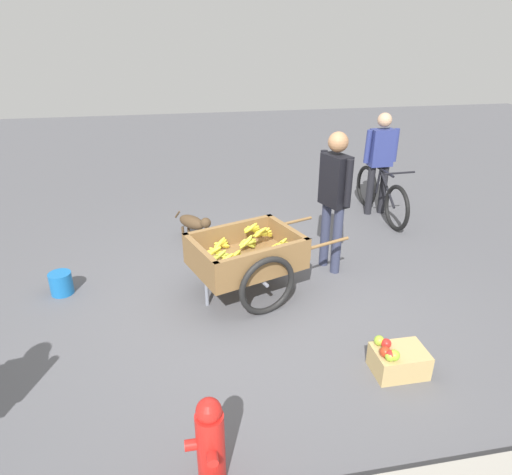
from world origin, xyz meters
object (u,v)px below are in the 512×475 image
fire_hydrant (210,442)px  plastic_bucket (61,283)px  dog (194,223)px  vendor_person (335,190)px  apple_crate (398,360)px  fruit_cart (246,257)px  bicycle (381,195)px  cyclist_person (381,156)px

fire_hydrant → plastic_bucket: fire_hydrant is taller
dog → fire_hydrant: fire_hydrant is taller
fire_hydrant → vendor_person: bearing=-122.8°
plastic_bucket → apple_crate: 3.56m
dog → plastic_bucket: (1.51, 1.09, -0.15)m
dog → apple_crate: (-1.52, 2.94, -0.14)m
fruit_cart → fire_hydrant: fruit_cart is taller
fruit_cart → bicycle: bicycle is taller
fruit_cart → plastic_bucket: bearing=-10.2°
vendor_person → plastic_bucket: bearing=0.4°
cyclist_person → dog: cyclist_person is taller
vendor_person → apple_crate: 2.06m
vendor_person → apple_crate: bearing=88.9°
bicycle → cyclist_person: (0.01, -0.15, 0.57)m
bicycle → dog: bearing=7.5°
fire_hydrant → plastic_bucket: 2.94m
bicycle → dog: bicycle is taller
vendor_person → bicycle: bearing=-131.9°
cyclist_person → dog: (2.85, 0.53, -0.65)m
cyclist_person → fire_hydrant: (2.96, 4.19, -0.59)m
cyclist_person → fire_hydrant: cyclist_person is taller
cyclist_person → fruit_cart: bearing=39.9°
cyclist_person → plastic_bucket: (4.36, 1.62, -0.80)m
fire_hydrant → apple_crate: fire_hydrant is taller
fruit_cart → cyclist_person: (-2.37, -1.98, 0.48)m
bicycle → plastic_bucket: bearing=18.6°
fruit_cart → apple_crate: bearing=125.1°
apple_crate → fruit_cart: bearing=-54.9°
dog → apple_crate: bearing=117.5°
fruit_cart → cyclist_person: size_ratio=1.17×
fruit_cart → apple_crate: 1.84m
vendor_person → cyclist_person: (-1.29, -1.60, -0.07)m
plastic_bucket → cyclist_person: bearing=-159.6°
bicycle → cyclist_person: size_ratio=1.07×
cyclist_person → fire_hydrant: bearing=54.8°
dog → plastic_bucket: bearing=35.8°
vendor_person → dog: 2.02m
fruit_cart → bicycle: size_ratio=1.09×
vendor_person → bicycle: 2.04m
fire_hydrant → dog: bearing=-91.7°
bicycle → fire_hydrant: bearing=53.7°
vendor_person → plastic_bucket: size_ratio=6.66×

